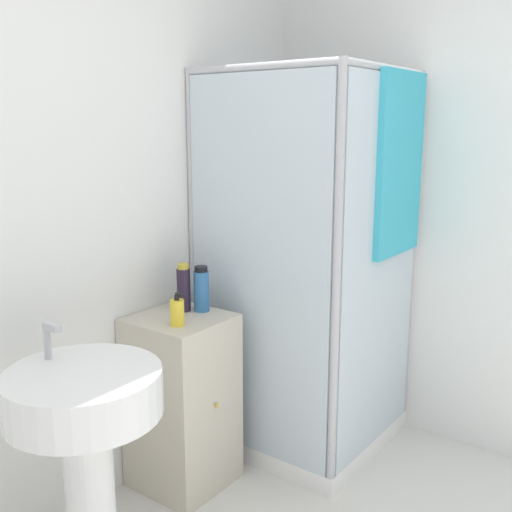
# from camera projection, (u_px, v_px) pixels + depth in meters

# --- Properties ---
(wall_back) EXTENTS (6.40, 0.06, 2.50)m
(wall_back) POSITION_uv_depth(u_px,v_px,m) (20.00, 224.00, 2.17)
(wall_back) COLOR white
(wall_back) RESTS_ON ground_plane
(shower_enclosure) EXTENTS (0.82, 0.85, 1.85)m
(shower_enclosure) POSITION_uv_depth(u_px,v_px,m) (315.00, 340.00, 2.97)
(shower_enclosure) COLOR white
(shower_enclosure) RESTS_ON ground_plane
(vanity_cabinet) EXTENTS (0.39, 0.41, 0.79)m
(vanity_cabinet) POSITION_uv_depth(u_px,v_px,m) (182.00, 401.00, 2.67)
(vanity_cabinet) COLOR beige
(vanity_cabinet) RESTS_ON ground_plane
(sink) EXTENTS (0.51, 0.51, 0.96)m
(sink) POSITION_uv_depth(u_px,v_px,m) (86.00, 430.00, 1.96)
(sink) COLOR white
(sink) RESTS_ON ground_plane
(soap_dispenser) EXTENTS (0.06, 0.06, 0.14)m
(soap_dispenser) POSITION_uv_depth(u_px,v_px,m) (177.00, 312.00, 2.47)
(soap_dispenser) COLOR yellow
(soap_dispenser) RESTS_ON vanity_cabinet
(shampoo_bottle_tall_black) EXTENTS (0.06, 0.06, 0.22)m
(shampoo_bottle_tall_black) POSITION_uv_depth(u_px,v_px,m) (184.00, 288.00, 2.65)
(shampoo_bottle_tall_black) COLOR #281E33
(shampoo_bottle_tall_black) RESTS_ON vanity_cabinet
(shampoo_bottle_blue) EXTENTS (0.07, 0.07, 0.20)m
(shampoo_bottle_blue) POSITION_uv_depth(u_px,v_px,m) (201.00, 289.00, 2.65)
(shampoo_bottle_blue) COLOR #2D66A3
(shampoo_bottle_blue) RESTS_ON vanity_cabinet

